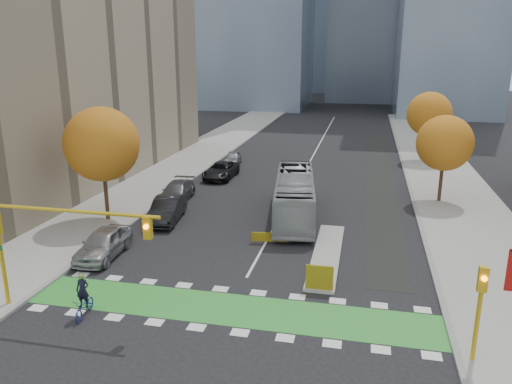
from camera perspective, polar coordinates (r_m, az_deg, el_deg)
The scene contains 23 objects.
ground at distance 23.23m, azimuth -4.07°, elevation -14.96°, with size 300.00×300.00×0.00m, color black.
sidewalk_west at distance 45.18m, azimuth -13.38°, elevation 0.27°, with size 7.00×120.00×0.15m, color gray.
sidewalk_east at distance 41.54m, azimuth 22.53°, elevation -1.91°, with size 7.00×120.00×0.15m, color gray.
curb_west at distance 43.80m, azimuth -9.25°, elevation 0.00°, with size 0.30×120.00×0.16m, color gray.
curb_east at distance 41.04m, azimuth 17.72°, elevation -1.64°, with size 0.30×120.00×0.16m, color gray.
bike_crossing at distance 24.47m, azimuth -3.05°, elevation -13.20°, with size 20.00×3.00×0.01m, color #2E8E2F.
centre_line at distance 60.55m, azimuth 6.70°, elevation 4.43°, with size 0.15×70.00×0.01m, color silver.
bike_lane_paint at distance 50.53m, azimuth 13.99°, elevation 1.78°, with size 2.50×50.00×0.01m, color black.
median_island at distance 30.52m, azimuth 8.08°, elevation -7.06°, with size 1.60×10.00×0.16m, color gray.
hazard_board at distance 25.85m, azimuth 7.26°, elevation -9.67°, with size 1.40×0.12×1.30m, color yellow.
building_west at distance 50.79m, azimuth -24.44°, elevation 15.20°, with size 16.00×44.00×25.00m, color gray.
tree_west at distance 36.39m, azimuth -17.21°, elevation 5.23°, with size 5.20×5.20×8.22m.
tree_east_near at distance 42.13m, azimuth 20.76°, elevation 5.24°, with size 4.40×4.40×7.08m.
tree_east_far at distance 57.85m, azimuth 19.19°, elevation 8.39°, with size 4.80×4.80×7.65m.
traffic_signal_west at distance 24.42m, azimuth -22.82°, elevation -4.19°, with size 8.53×0.56×5.20m.
traffic_signal_east at distance 21.22m, azimuth 24.25°, elevation -11.20°, with size 0.35×0.43×4.10m.
cyclist at distance 24.84m, azimuth -19.06°, elevation -11.80°, with size 0.87×1.93×2.15m.
bus at distance 36.64m, azimuth 4.44°, elevation -0.43°, with size 2.75×11.76×3.28m, color #969C9D.
parked_car_a at distance 31.15m, azimuth -17.05°, elevation -5.62°, with size 2.01×4.99×1.70m, color #9D9DA2.
parked_car_b at distance 36.48m, azimuth -10.15°, elevation -1.99°, with size 1.82×5.22×1.72m, color black.
parked_car_c at distance 41.38m, azimuth -9.06°, elevation 0.05°, with size 2.12×5.22×1.51m, color #545359.
parked_car_d at distance 48.19m, azimuth -4.04°, elevation 2.47°, with size 2.53×5.48×1.52m, color black.
parked_car_e at distance 54.10m, azimuth -2.67°, elevation 3.90°, with size 1.64×4.07×1.39m, color gray.
Camera 1 is at (5.85, -19.08, 11.88)m, focal length 35.00 mm.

